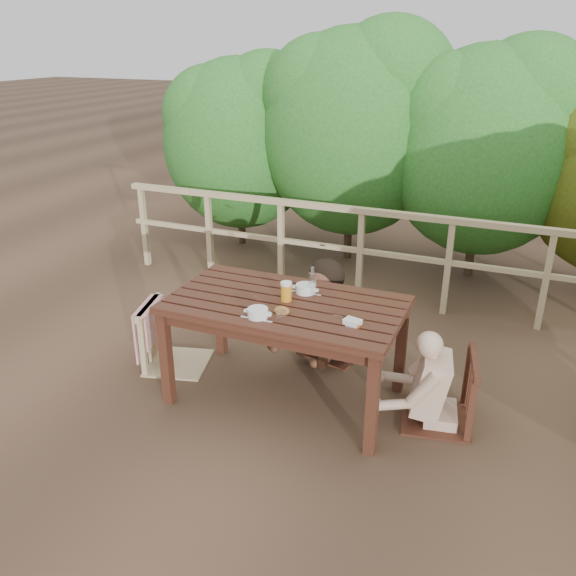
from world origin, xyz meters
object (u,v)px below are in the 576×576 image
at_px(woman, 338,278).
at_px(diner_right, 448,350).
at_px(table, 285,351).
at_px(beer_glass, 286,292).
at_px(soup_far, 305,290).
at_px(bread_roll, 282,311).
at_px(chair_left, 174,310).
at_px(chair_far, 336,300).
at_px(soup_near, 258,314).
at_px(bottle, 312,282).
at_px(chair_right, 442,359).
at_px(butter_tub, 352,323).
at_px(tumbler, 281,316).

height_order(woman, diner_right, woman).
bearing_deg(table, beer_glass, 91.56).
bearing_deg(soup_far, diner_right, -3.66).
xyz_separation_m(table, beer_glass, (-0.00, 0.02, 0.48)).
bearing_deg(bread_roll, woman, 85.50).
xyz_separation_m(chair_left, chair_far, (1.17, 0.72, -0.01)).
relative_size(chair_left, chair_far, 1.02).
relative_size(soup_near, bottle, 1.03).
relative_size(woman, bottle, 5.97).
bearing_deg(chair_left, diner_right, -103.34).
relative_size(chair_right, butter_tub, 8.78).
bearing_deg(diner_right, bottle, 76.62).
bearing_deg(butter_tub, bottle, 153.08).
distance_m(bread_roll, tumbler, 0.10).
height_order(beer_glass, butter_tub, beer_glass).
bearing_deg(butter_tub, woman, 126.54).
bearing_deg(chair_left, butter_tub, -113.51).
height_order(diner_right, soup_far, diner_right).
xyz_separation_m(chair_right, beer_glass, (-1.15, -0.12, 0.37)).
xyz_separation_m(soup_near, tumbler, (0.17, 0.03, 0.00)).
relative_size(chair_far, diner_right, 0.86).
bearing_deg(diner_right, chair_right, 79.80).
bearing_deg(chair_right, beer_glass, -94.28).
bearing_deg(chair_right, butter_tub, -72.88).
xyz_separation_m(soup_near, bottle, (0.21, 0.51, 0.08)).
distance_m(bottle, tumbler, 0.49).
height_order(soup_near, soup_far, soup_far).
height_order(woman, soup_far, woman).
bearing_deg(diner_right, chair_far, 46.99).
relative_size(woman, diner_right, 1.21).
relative_size(table, chair_right, 1.68).
bearing_deg(woman, chair_far, 103.55).
bearing_deg(soup_far, bread_roll, -93.40).
bearing_deg(chair_far, woman, 103.55).
relative_size(beer_glass, bottle, 0.69).
relative_size(chair_far, bread_roll, 8.94).
height_order(woman, butter_tub, woman).
xyz_separation_m(soup_far, tumbler, (0.01, -0.49, 0.00)).
relative_size(soup_near, beer_glass, 1.50).
bearing_deg(diner_right, soup_far, 76.13).
xyz_separation_m(table, soup_near, (-0.07, -0.31, 0.44)).
bearing_deg(beer_glass, chair_left, 176.28).
xyz_separation_m(diner_right, soup_near, (-1.25, -0.45, 0.25)).
distance_m(chair_left, soup_far, 1.17).
bearing_deg(diner_right, beer_glass, 85.57).
distance_m(chair_left, tumbler, 1.23).
bearing_deg(table, chair_left, 175.30).
height_order(chair_left, chair_far, chair_left).
height_order(table, diner_right, diner_right).
distance_m(chair_right, beer_glass, 1.21).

